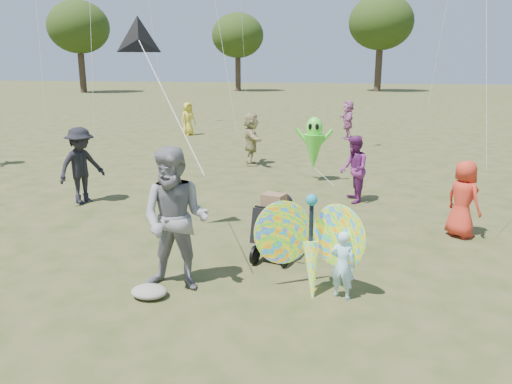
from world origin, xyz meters
TOP-DOWN VIEW (x-y plane):
  - ground at (0.00, 0.00)m, footprint 160.00×160.00m
  - child_girl at (1.26, 0.31)m, footprint 0.39×0.31m
  - adult_man at (-1.01, 0.11)m, footprint 1.00×0.79m
  - grey_bag at (-1.29, -0.26)m, footprint 0.50×0.41m
  - crowd_a at (3.23, 3.33)m, footprint 0.79×0.82m
  - crowd_b at (-4.77, 3.83)m, footprint 1.05×1.28m
  - crowd_d at (-2.08, 9.02)m, footprint 0.95×1.58m
  - crowd_e at (1.20, 5.29)m, footprint 0.72×0.85m
  - crowd_g at (-6.41, 14.99)m, footprint 0.78×0.84m
  - crowd_j at (0.56, 15.42)m, footprint 0.79×1.57m
  - jogging_stroller at (0.09, 1.59)m, footprint 0.64×1.11m
  - butterfly_kite at (0.82, 0.41)m, footprint 1.74×0.75m
  - delta_kite_rig at (-2.30, 1.96)m, footprint 2.16×2.10m
  - alien_kite at (0.08, 7.17)m, footprint 1.12×0.69m
  - tree_line at (3.67, 44.99)m, footprint 91.78×33.60m

SIDE VIEW (x-z plane):
  - ground at x=0.00m, z-range 0.00..0.00m
  - grey_bag at x=-1.29m, z-range 0.00..0.16m
  - child_girl at x=1.26m, z-range 0.00..0.95m
  - jogging_stroller at x=0.09m, z-range 0.07..1.16m
  - butterfly_kite at x=0.82m, z-range -0.13..1.47m
  - crowd_a at x=3.23m, z-range 0.00..1.42m
  - crowd_g at x=-6.41m, z-range 0.00..1.45m
  - crowd_e at x=1.20m, z-range 0.00..1.53m
  - crowd_j at x=0.56m, z-range 0.00..1.62m
  - crowd_d at x=-2.08m, z-range 0.00..1.62m
  - crowd_b at x=-4.77m, z-range 0.00..1.73m
  - alien_kite at x=0.08m, z-range 0.10..1.84m
  - adult_man at x=-1.01m, z-range 0.00..2.02m
  - delta_kite_rig at x=-2.30m, z-range 2.33..4.59m
  - tree_line at x=3.67m, z-range 1.47..12.25m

